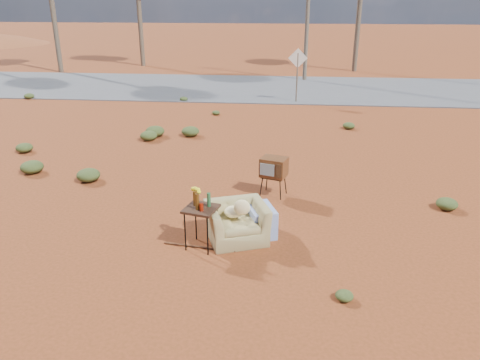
{
  "coord_description": "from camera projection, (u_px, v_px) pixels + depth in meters",
  "views": [
    {
      "loc": [
        1.08,
        -7.44,
        4.16
      ],
      "look_at": [
        0.25,
        1.01,
        0.8
      ],
      "focal_mm": 35.0,
      "sensor_mm": 36.0,
      "label": 1
    }
  ],
  "objects": [
    {
      "name": "rusty_bar",
      "position": [
        199.0,
        247.0,
        8.26
      ],
      "size": [
        1.31,
        0.2,
        0.04
      ],
      "primitive_type": "cylinder",
      "rotation": [
        0.0,
        1.57,
        -0.13
      ],
      "color": "#522A15",
      "rests_on": "ground"
    },
    {
      "name": "ground",
      "position": [
        221.0,
        240.0,
        8.52
      ],
      "size": [
        140.0,
        140.0,
        0.0
      ],
      "primitive_type": "plane",
      "color": "brown",
      "rests_on": "ground"
    },
    {
      "name": "scrub_patch",
      "position": [
        213.0,
        155.0,
        12.62
      ],
      "size": [
        17.49,
        8.07,
        0.33
      ],
      "color": "#3F4E22",
      "rests_on": "ground"
    },
    {
      "name": "highway",
      "position": [
        264.0,
        88.0,
        22.39
      ],
      "size": [
        140.0,
        7.0,
        0.04
      ],
      "primitive_type": "cube",
      "color": "#565659",
      "rests_on": "ground"
    },
    {
      "name": "side_table",
      "position": [
        200.0,
        205.0,
        8.06
      ],
      "size": [
        0.65,
        0.65,
        1.07
      ],
      "rotation": [
        0.0,
        0.0,
        -0.26
      ],
      "color": "#372114",
      "rests_on": "ground"
    },
    {
      "name": "armchair",
      "position": [
        241.0,
        217.0,
        8.45
      ],
      "size": [
        1.36,
        1.16,
        0.92
      ],
      "rotation": [
        0.0,
        0.0,
        0.36
      ],
      "color": "#9C8B55",
      "rests_on": "ground"
    },
    {
      "name": "tv_unit",
      "position": [
        274.0,
        168.0,
        10.22
      ],
      "size": [
        0.65,
        0.58,
        0.87
      ],
      "rotation": [
        0.0,
        0.0,
        -0.32
      ],
      "color": "black",
      "rests_on": "ground"
    },
    {
      "name": "road_sign",
      "position": [
        298.0,
        66.0,
        18.93
      ],
      "size": [
        0.78,
        0.06,
        2.19
      ],
      "color": "brown",
      "rests_on": "ground"
    }
  ]
}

